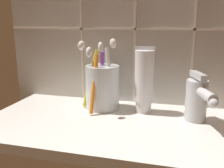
# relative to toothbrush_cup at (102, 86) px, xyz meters

# --- Properties ---
(sink_counter) EXTENTS (0.58, 0.30, 0.02)m
(sink_counter) POSITION_rel_toothbrush_cup_xyz_m (0.05, -0.08, -0.07)
(sink_counter) COLOR silver
(sink_counter) RESTS_ON ground
(tile_wall_backsplash) EXTENTS (0.68, 0.02, 0.56)m
(tile_wall_backsplash) POSITION_rel_toothbrush_cup_xyz_m (0.05, 0.08, 0.20)
(tile_wall_backsplash) COLOR #B7B2A8
(tile_wall_backsplash) RESTS_ON ground
(toothbrush_cup) EXTENTS (0.10, 0.11, 0.17)m
(toothbrush_cup) POSITION_rel_toothbrush_cup_xyz_m (0.00, 0.00, 0.00)
(toothbrush_cup) COLOR silver
(toothbrush_cup) RESTS_ON sink_counter
(toothpaste_tube) EXTENTS (0.05, 0.04, 0.16)m
(toothpaste_tube) POSITION_rel_toothbrush_cup_xyz_m (0.10, 0.00, 0.02)
(toothpaste_tube) COLOR white
(toothpaste_tube) RESTS_ON sink_counter
(sink_faucet) EXTENTS (0.06, 0.11, 0.11)m
(sink_faucet) POSITION_rel_toothbrush_cup_xyz_m (0.22, -0.03, -0.01)
(sink_faucet) COLOR silver
(sink_faucet) RESTS_ON sink_counter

